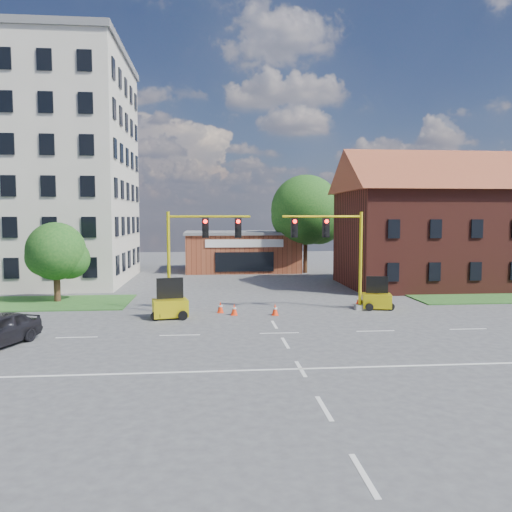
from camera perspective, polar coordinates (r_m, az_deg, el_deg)
The scene contains 17 objects.
ground at distance 25.57m, azimuth 2.69°, elevation -8.79°, with size 120.00×120.00×0.00m, color #3F3F42.
grass_verge_ne at distance 40.33m, azimuth 27.06°, elevation -4.33°, with size 14.00×4.00×0.08m, color #1F481B.
lane_markings at distance 22.69m, azimuth 3.75°, elevation -10.50°, with size 60.00×36.00×0.01m, color silver, non-canonical shape.
office_block at distance 49.62m, azimuth -25.03°, elevation 9.19°, with size 18.40×15.40×20.60m.
brick_shop at distance 54.87m, azimuth -1.61°, elevation 0.59°, with size 12.40×8.40×4.30m.
townhouse_row at distance 45.96m, azimuth 22.66°, elevation 4.20°, with size 21.00×11.00×11.50m.
tree_large at distance 52.75m, azimuth 6.08°, elevation 4.95°, with size 7.69×7.32×10.28m.
tree_nw_front at distance 36.81m, azimuth -21.55°, elevation 0.28°, with size 4.17×3.97×5.52m.
signal_mast_west at distance 30.73m, azimuth -6.91°, elevation 0.81°, with size 5.30×0.60×6.20m.
signal_mast_east at distance 31.69m, azimuth 9.04°, elevation 0.89°, with size 5.30×0.60×6.20m.
trailer_west at distance 29.51m, azimuth -9.78°, elevation -5.67°, with size 2.20×1.68×2.25m.
trailer_east at distance 32.85m, azimuth 13.64°, elevation -4.83°, with size 1.99×1.56×2.01m.
cone_a at distance 30.87m, azimuth -4.09°, elevation -5.86°, with size 0.40×0.40×0.70m.
cone_b at distance 30.07m, azimuth -2.51°, elevation -6.13°, with size 0.40×0.40×0.70m.
cone_c at distance 30.03m, azimuth 2.19°, elevation -6.14°, with size 0.40×0.40×0.70m.
cone_d at distance 34.11m, azimuth 11.66°, elevation -4.95°, with size 0.40×0.40×0.70m.
pickup_white at distance 43.93m, azimuth 17.54°, elevation -2.54°, with size 2.20×4.77×1.33m, color silver.
Camera 1 is at (-3.44, -24.65, 5.86)m, focal length 35.00 mm.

